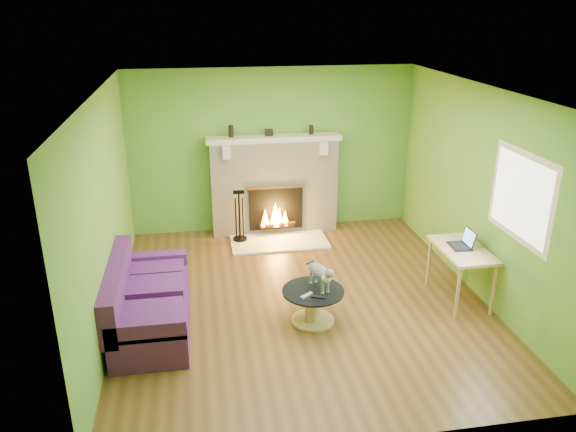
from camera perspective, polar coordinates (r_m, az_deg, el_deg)
name	(u,v)px	position (r m, az deg, el deg)	size (l,w,h in m)	color
floor	(301,299)	(7.18, 1.33, -8.43)	(5.00, 5.00, 0.00)	#563618
ceiling	(303,91)	(6.32, 1.53, 12.57)	(5.00, 5.00, 0.00)	white
wall_back	(272,150)	(9.00, -1.61, 6.68)	(5.00, 5.00, 0.00)	#529631
wall_front	(363,310)	(4.43, 7.63, -9.40)	(5.00, 5.00, 0.00)	#529631
wall_left	(105,214)	(6.61, -18.11, 0.24)	(5.00, 5.00, 0.00)	#529631
wall_right	(479,192)	(7.38, 18.85, 2.30)	(5.00, 5.00, 0.00)	#529631
window_frame	(521,197)	(6.57, 22.60, 1.83)	(1.20, 1.20, 0.00)	silver
window_pane	(520,197)	(6.56, 22.54, 1.83)	(1.06, 1.06, 0.00)	white
fireplace	(274,185)	(8.97, -1.41, 3.12)	(2.10, 0.46, 1.58)	beige
hearth	(279,242)	(8.76, -0.89, -2.63)	(1.50, 0.75, 0.03)	beige
mantel	(274,139)	(8.74, -1.44, 7.87)	(2.10, 0.28, 0.08)	beige
sofa	(146,303)	(6.66, -14.18, -8.55)	(0.85, 1.79, 0.80)	#46175B
coffee_table	(313,303)	(6.61, 2.55, -8.86)	(0.72, 0.72, 0.41)	tan
desk	(462,255)	(7.22, 17.27, -3.78)	(0.55, 0.94, 0.70)	tan
cat	(319,274)	(6.51, 3.19, -5.95)	(0.20, 0.55, 0.34)	slate
remote_silver	(307,295)	(6.40, 1.91, -8.05)	(0.17, 0.04, 0.02)	gray
remote_black	(318,297)	(6.37, 3.09, -8.23)	(0.16, 0.04, 0.02)	black
laptop	(461,239)	(7.18, 17.12, -2.21)	(0.26, 0.30, 0.22)	black
fire_tools	(239,215)	(8.67, -4.95, 0.08)	(0.22, 0.22, 0.82)	black
mantel_vase_left	(231,131)	(8.68, -5.81, 8.55)	(0.08, 0.08, 0.18)	black
mantel_vase_right	(311,130)	(8.85, 2.38, 8.75)	(0.07, 0.07, 0.14)	black
mantel_box	(269,133)	(8.74, -1.95, 8.47)	(0.12, 0.08, 0.10)	black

